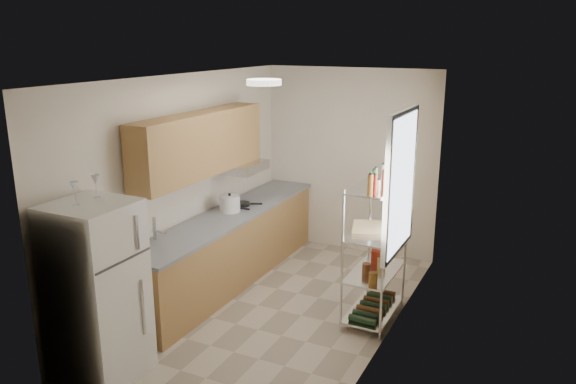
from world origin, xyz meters
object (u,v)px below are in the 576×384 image
at_px(espresso_machine, 395,212).
at_px(refrigerator, 97,292).
at_px(rice_cooker, 230,204).
at_px(cutting_board, 370,228).
at_px(frying_pan_large, 231,207).

bearing_deg(espresso_machine, refrigerator, -125.18).
xyz_separation_m(rice_cooker, cutting_board, (1.87, -0.19, 0.02)).
distance_m(frying_pan_large, espresso_machine, 2.11).
bearing_deg(cutting_board, rice_cooker, 174.26).
xyz_separation_m(frying_pan_large, espresso_machine, (2.10, -0.00, 0.22)).
relative_size(refrigerator, frying_pan_large, 7.09).
xyz_separation_m(refrigerator, espresso_machine, (1.97, 2.45, 0.32)).
relative_size(frying_pan_large, espresso_machine, 0.89).
height_order(cutting_board, espresso_machine, espresso_machine).
xyz_separation_m(rice_cooker, espresso_machine, (2.04, 0.12, 0.14)).
xyz_separation_m(refrigerator, frying_pan_large, (-0.13, 2.45, 0.10)).
relative_size(rice_cooker, espresso_machine, 0.98).
bearing_deg(cutting_board, refrigerator, -130.05).
bearing_deg(frying_pan_large, refrigerator, -85.91).
bearing_deg(frying_pan_large, cutting_board, -8.15).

